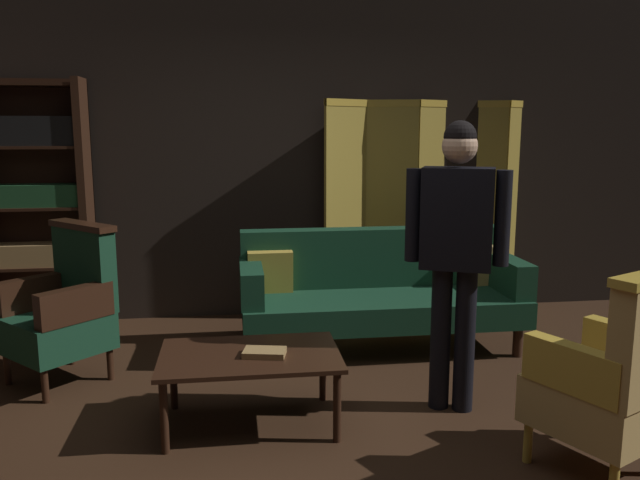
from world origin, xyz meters
TOP-DOWN VIEW (x-y plane):
  - ground_plane at (0.00, 0.00)m, footprint 10.00×10.00m
  - back_wall at (0.00, 2.45)m, footprint 7.20×0.10m
  - folding_screen at (1.27, 2.36)m, footprint 2.09×0.45m
  - bookshelf at (-2.15, 2.19)m, footprint 0.90×0.32m
  - velvet_couch at (0.55, 1.45)m, footprint 2.12×0.78m
  - coffee_table at (-0.47, 0.22)m, footprint 1.00×0.64m
  - armchair_gilt_accent at (1.23, -0.55)m, footprint 0.77×0.77m
  - armchair_wing_left at (-1.66, 1.05)m, footprint 0.82×0.82m
  - standing_figure at (0.72, 0.27)m, footprint 0.55×0.35m
  - book_tan_leather at (-0.39, 0.17)m, footprint 0.25×0.19m

SIDE VIEW (x-z plane):
  - ground_plane at x=0.00m, z-range 0.00..0.00m
  - coffee_table at x=-0.47m, z-range 0.16..0.58m
  - book_tan_leather at x=-0.39m, z-range 0.42..0.45m
  - velvet_couch at x=0.55m, z-range 0.01..0.89m
  - armchair_gilt_accent at x=1.23m, z-range -0.03..1.01m
  - armchair_wing_left at x=-1.66m, z-range -0.03..1.01m
  - folding_screen at x=1.27m, z-range 0.04..1.94m
  - standing_figure at x=0.72m, z-range 0.17..1.88m
  - bookshelf at x=-2.15m, z-range 0.06..2.11m
  - back_wall at x=0.00m, z-range 0.00..2.80m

